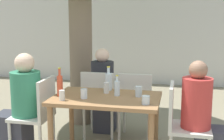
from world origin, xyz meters
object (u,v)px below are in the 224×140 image
patio_chair_2 (100,100)px  drinking_glass_4 (84,94)px  patio_chair_1 (181,121)px  person_seated_0 (20,108)px  drinking_glass_1 (106,88)px  dining_table_front (106,106)px  drinking_glass_2 (62,95)px  patio_chair_3 (135,102)px  person_seated_2 (104,96)px  water_bottle_0 (117,88)px  soda_bottle_1 (60,85)px  patio_chair_0 (38,111)px  person_seated_1 (205,123)px  water_bottle_2 (109,81)px  drinking_glass_3 (139,91)px  drinking_glass_0 (146,100)px

patio_chair_2 → drinking_glass_4: (0.02, -0.74, 0.28)m
patio_chair_1 → person_seated_0: 1.89m
person_seated_0 → drinking_glass_1: (1.02, 0.16, 0.27)m
dining_table_front → drinking_glass_2: (-0.43, -0.24, 0.16)m
drinking_glass_1 → patio_chair_3: bearing=59.3°
person_seated_2 → water_bottle_0: size_ratio=5.13×
patio_chair_1 → drinking_glass_4: patio_chair_1 is taller
soda_bottle_1 → patio_chair_0: bearing=166.8°
dining_table_front → patio_chair_2: 0.67m
patio_chair_3 → water_bottle_0: water_bottle_0 is taller
drinking_glass_4 → patio_chair_2: bearing=91.5°
person_seated_1 → water_bottle_2: size_ratio=4.10×
patio_chair_2 → drinking_glass_3: patio_chair_2 is taller
drinking_glass_1 → drinking_glass_3: drinking_glass_1 is taller
patio_chair_0 → drinking_glass_3: (1.18, 0.08, 0.28)m
dining_table_front → drinking_glass_4: size_ratio=11.00×
drinking_glass_2 → person_seated_1: bearing=9.2°
soda_bottle_1 → drinking_glass_1: size_ratio=2.53×
soda_bottle_1 → drinking_glass_0: 0.99m
dining_table_front → soda_bottle_1: bearing=-172.0°
patio_chair_2 → soda_bottle_1: soda_bottle_1 is taller
patio_chair_3 → person_seated_2: 0.53m
dining_table_front → drinking_glass_3: (0.35, 0.08, 0.16)m
drinking_glass_1 → drinking_glass_4: drinking_glass_1 is taller
drinking_glass_3 → water_bottle_0: bearing=-177.5°
dining_table_front → water_bottle_0: bearing=33.6°
drinking_glass_4 → water_bottle_0: bearing=31.0°
drinking_glass_3 → drinking_glass_2: bearing=-157.3°
patio_chair_0 → person_seated_0: person_seated_0 is taller
dining_table_front → drinking_glass_3: size_ratio=10.11×
patio_chair_2 → patio_chair_3: 0.47m
patio_chair_0 → person_seated_0: 0.24m
patio_chair_0 → patio_chair_1: (1.65, 0.00, 0.00)m
water_bottle_0 → drinking_glass_0: size_ratio=2.67×
patio_chair_0 → person_seated_0: (-0.24, -0.00, 0.02)m
patio_chair_0 → person_seated_2: 1.04m
patio_chair_3 → person_seated_0: (-1.30, -0.62, 0.02)m
water_bottle_0 → drinking_glass_4: (-0.33, -0.20, -0.04)m
drinking_glass_1 → drinking_glass_0: bearing=-35.9°
patio_chair_2 → person_seated_1: bearing=154.6°
water_bottle_0 → water_bottle_2: water_bottle_2 is taller
water_bottle_2 → patio_chair_0: bearing=-158.5°
water_bottle_0 → water_bottle_2: 0.28m
dining_table_front → drinking_glass_0: bearing=-23.7°
water_bottle_0 → drinking_glass_1: 0.17m
dining_table_front → patio_chair_2: bearing=111.0°
patio_chair_2 → water_bottle_0: (0.35, -0.55, 0.31)m
patio_chair_0 → drinking_glass_0: patio_chair_0 is taller
patio_chair_1 → person_seated_1: bearing=-90.0°
drinking_glass_3 → drinking_glass_4: 0.61m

